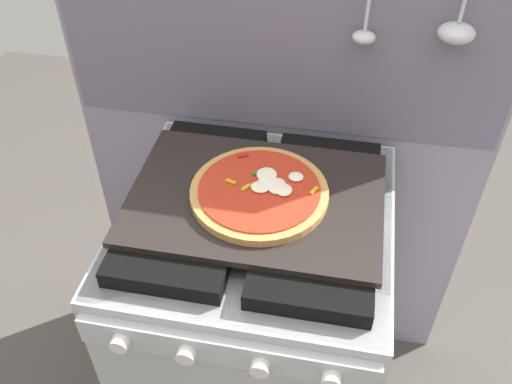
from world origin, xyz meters
TOP-DOWN VIEW (x-y plane):
  - kitchen_backsplash at (0.00, 0.33)m, footprint 1.10×0.09m
  - stove at (-0.00, -0.00)m, footprint 0.60×0.64m
  - baking_tray at (0.00, 0.00)m, footprint 0.54×0.38m
  - pizza_left at (0.01, 0.00)m, footprint 0.29×0.29m

SIDE VIEW (x-z plane):
  - stove at x=0.00m, z-range 0.00..0.90m
  - kitchen_backsplash at x=0.00m, z-range 0.01..1.56m
  - baking_tray at x=0.00m, z-range 0.90..0.92m
  - pizza_left at x=0.01m, z-range 0.91..0.94m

